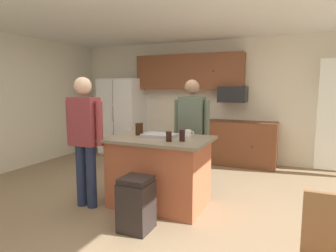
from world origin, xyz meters
TOP-DOWN VIEW (x-y plane):
  - floor at (0.00, 0.00)m, footprint 7.04×7.04m
  - ceiling at (0.00, 0.00)m, footprint 7.04×7.04m
  - back_wall at (0.00, 2.80)m, footprint 6.40×0.10m
  - cabinet_run_upper at (-0.40, 2.60)m, footprint 2.40×0.38m
  - cabinet_run_lower at (0.60, 2.48)m, footprint 1.80×0.63m
  - refrigerator at (-2.00, 2.38)m, footprint 0.95×0.76m
  - microwave_over_range at (0.60, 2.50)m, footprint 0.56×0.40m
  - kitchen_island at (0.14, -0.07)m, footprint 1.36×0.92m
  - person_guest_right at (-0.73, -0.50)m, footprint 0.57×0.23m
  - person_host_foreground at (0.32, 0.73)m, footprint 0.57×0.23m
  - glass_dark_ale at (-0.21, -0.01)m, footprint 0.06×0.06m
  - tumbler_amber at (0.37, -0.26)m, footprint 0.07×0.07m
  - glass_stout_tall at (0.52, -0.19)m, footprint 0.07×0.07m
  - mug_ceramic_white at (0.47, 0.16)m, footprint 0.12×0.08m
  - glass_short_whisky at (-0.26, 0.17)m, footprint 0.06×0.06m
  - serving_tray at (0.13, -0.01)m, footprint 0.44×0.30m
  - trash_bin at (0.21, -0.81)m, footprint 0.34×0.34m

SIDE VIEW (x-z plane):
  - floor at x=0.00m, z-range 0.00..0.00m
  - trash_bin at x=0.21m, z-range 0.00..0.61m
  - cabinet_run_lower at x=0.60m, z-range 0.00..0.90m
  - kitchen_island at x=0.14m, z-range 0.01..0.94m
  - refrigerator at x=-2.00m, z-range 0.00..1.79m
  - serving_tray at x=0.13m, z-range 0.93..0.97m
  - mug_ceramic_white at x=0.47m, z-range 0.93..1.02m
  - person_host_foreground at x=0.32m, z-range 0.14..1.85m
  - tumbler_amber at x=0.37m, z-range 0.93..1.05m
  - person_guest_right at x=-0.73m, z-range 0.14..1.86m
  - glass_stout_tall at x=0.52m, z-range 0.93..1.07m
  - glass_short_whisky at x=-0.26m, z-range 0.93..1.08m
  - glass_dark_ale at x=-0.21m, z-range 0.93..1.10m
  - back_wall at x=0.00m, z-range 0.00..2.60m
  - microwave_over_range at x=0.60m, z-range 1.29..1.61m
  - cabinet_run_upper at x=-0.40m, z-range 1.55..2.30m
  - ceiling at x=0.00m, z-range 2.60..2.60m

